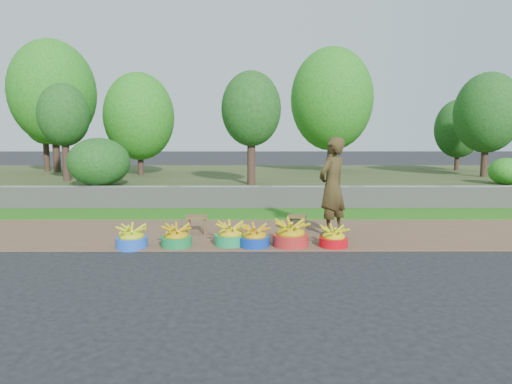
{
  "coord_description": "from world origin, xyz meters",
  "views": [
    {
      "loc": [
        -0.26,
        -6.29,
        1.67
      ],
      "look_at": [
        -0.24,
        1.3,
        0.75
      ],
      "focal_mm": 30.0,
      "sensor_mm": 36.0,
      "label": 1
    }
  ],
  "objects_px": {
    "basin_e": "(291,235)",
    "stool_left": "(197,219)",
    "basin_d": "(254,237)",
    "stool_right": "(297,219)",
    "basin_c": "(230,235)",
    "vendor_woman": "(332,186)",
    "basin_a": "(132,238)",
    "basin_f": "(333,238)",
    "basin_b": "(176,237)"
  },
  "relations": [
    {
      "from": "basin_c",
      "to": "stool_left",
      "type": "xyz_separation_m",
      "value": [
        -0.64,
        0.82,
        0.11
      ]
    },
    {
      "from": "basin_d",
      "to": "basin_f",
      "type": "bearing_deg",
      "value": -0.53
    },
    {
      "from": "stool_left",
      "to": "stool_right",
      "type": "height_order",
      "value": "stool_left"
    },
    {
      "from": "basin_d",
      "to": "stool_left",
      "type": "height_order",
      "value": "basin_d"
    },
    {
      "from": "basin_d",
      "to": "stool_right",
      "type": "distance_m",
      "value": 1.39
    },
    {
      "from": "basin_e",
      "to": "stool_left",
      "type": "relative_size",
      "value": 1.45
    },
    {
      "from": "basin_e",
      "to": "stool_right",
      "type": "height_order",
      "value": "basin_e"
    },
    {
      "from": "stool_right",
      "to": "basin_c",
      "type": "bearing_deg",
      "value": -138.28
    },
    {
      "from": "basin_c",
      "to": "basin_f",
      "type": "bearing_deg",
      "value": -4.3
    },
    {
      "from": "basin_a",
      "to": "basin_d",
      "type": "xyz_separation_m",
      "value": [
        1.91,
        0.05,
        -0.0
      ]
    },
    {
      "from": "basin_b",
      "to": "basin_c",
      "type": "relative_size",
      "value": 0.95
    },
    {
      "from": "basin_d",
      "to": "stool_left",
      "type": "xyz_separation_m",
      "value": [
        -1.02,
        0.93,
        0.12
      ]
    },
    {
      "from": "vendor_woman",
      "to": "basin_a",
      "type": "bearing_deg",
      "value": -29.41
    },
    {
      "from": "stool_left",
      "to": "stool_right",
      "type": "bearing_deg",
      "value": 6.99
    },
    {
      "from": "basin_a",
      "to": "basin_f",
      "type": "xyz_separation_m",
      "value": [
        3.14,
        0.04,
        -0.01
      ]
    },
    {
      "from": "basin_b",
      "to": "stool_left",
      "type": "distance_m",
      "value": 0.95
    },
    {
      "from": "stool_right",
      "to": "vendor_woman",
      "type": "height_order",
      "value": "vendor_woman"
    },
    {
      "from": "basin_a",
      "to": "vendor_woman",
      "type": "xyz_separation_m",
      "value": [
        3.26,
        0.87,
        0.71
      ]
    },
    {
      "from": "basin_a",
      "to": "basin_e",
      "type": "bearing_deg",
      "value": 2.06
    },
    {
      "from": "basin_c",
      "to": "basin_d",
      "type": "relative_size",
      "value": 1.06
    },
    {
      "from": "basin_f",
      "to": "basin_b",
      "type": "bearing_deg",
      "value": 179.56
    },
    {
      "from": "basin_b",
      "to": "basin_d",
      "type": "xyz_separation_m",
      "value": [
        1.22,
        -0.01,
        -0.0
      ]
    },
    {
      "from": "basin_a",
      "to": "stool_left",
      "type": "relative_size",
      "value": 1.25
    },
    {
      "from": "basin_e",
      "to": "vendor_woman",
      "type": "bearing_deg",
      "value": 44.9
    },
    {
      "from": "basin_e",
      "to": "basin_f",
      "type": "xyz_separation_m",
      "value": [
        0.67,
        -0.05,
        -0.04
      ]
    },
    {
      "from": "basin_c",
      "to": "basin_f",
      "type": "relative_size",
      "value": 1.13
    },
    {
      "from": "basin_d",
      "to": "vendor_woman",
      "type": "height_order",
      "value": "vendor_woman"
    },
    {
      "from": "basin_a",
      "to": "stool_left",
      "type": "bearing_deg",
      "value": 47.76
    },
    {
      "from": "stool_left",
      "to": "stool_right",
      "type": "relative_size",
      "value": 1.02
    },
    {
      "from": "basin_a",
      "to": "basin_e",
      "type": "xyz_separation_m",
      "value": [
        2.48,
        0.09,
        0.03
      ]
    },
    {
      "from": "basin_c",
      "to": "stool_left",
      "type": "relative_size",
      "value": 1.3
    },
    {
      "from": "basin_b",
      "to": "basin_f",
      "type": "relative_size",
      "value": 1.07
    },
    {
      "from": "basin_a",
      "to": "basin_d",
      "type": "bearing_deg",
      "value": 1.46
    },
    {
      "from": "basin_f",
      "to": "stool_right",
      "type": "distance_m",
      "value": 1.25
    },
    {
      "from": "basin_f",
      "to": "stool_right",
      "type": "xyz_separation_m",
      "value": [
        -0.46,
        1.16,
        0.1
      ]
    },
    {
      "from": "basin_c",
      "to": "basin_d",
      "type": "distance_m",
      "value": 0.4
    },
    {
      "from": "stool_right",
      "to": "basin_f",
      "type": "bearing_deg",
      "value": -68.37
    },
    {
      "from": "basin_c",
      "to": "stool_right",
      "type": "xyz_separation_m",
      "value": [
        1.16,
        1.04,
        0.08
      ]
    },
    {
      "from": "basin_d",
      "to": "stool_right",
      "type": "bearing_deg",
      "value": 55.85
    },
    {
      "from": "basin_c",
      "to": "stool_left",
      "type": "bearing_deg",
      "value": 128.08
    },
    {
      "from": "basin_c",
      "to": "vendor_woman",
      "type": "height_order",
      "value": "vendor_woman"
    },
    {
      "from": "basin_f",
      "to": "stool_right",
      "type": "relative_size",
      "value": 1.18
    },
    {
      "from": "basin_a",
      "to": "basin_c",
      "type": "distance_m",
      "value": 1.53
    },
    {
      "from": "basin_f",
      "to": "stool_left",
      "type": "bearing_deg",
      "value": 157.48
    },
    {
      "from": "stool_left",
      "to": "vendor_woman",
      "type": "relative_size",
      "value": 0.23
    },
    {
      "from": "stool_left",
      "to": "basin_e",
      "type": "bearing_deg",
      "value": -29.08
    },
    {
      "from": "basin_d",
      "to": "stool_left",
      "type": "bearing_deg",
      "value": 137.86
    },
    {
      "from": "basin_d",
      "to": "basin_e",
      "type": "xyz_separation_m",
      "value": [
        0.57,
        0.04,
        0.03
      ]
    },
    {
      "from": "basin_e",
      "to": "basin_b",
      "type": "bearing_deg",
      "value": -178.95
    },
    {
      "from": "basin_d",
      "to": "stool_right",
      "type": "xyz_separation_m",
      "value": [
        0.78,
        1.15,
        0.09
      ]
    }
  ]
}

